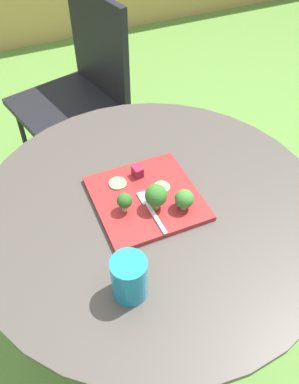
{
  "coord_description": "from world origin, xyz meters",
  "views": [
    {
      "loc": [
        -0.29,
        -0.66,
        1.52
      ],
      "look_at": [
        -0.0,
        0.01,
        0.76
      ],
      "focal_mm": 38.13,
      "sensor_mm": 36.0,
      "label": 1
    }
  ],
  "objects_px": {
    "salad_plate": "(146,198)",
    "fork": "(150,208)",
    "patio_chair": "(82,83)",
    "drinking_glass": "(130,279)"
  },
  "relations": [
    {
      "from": "salad_plate",
      "to": "fork",
      "type": "height_order",
      "value": "fork"
    },
    {
      "from": "patio_chair",
      "to": "salad_plate",
      "type": "xyz_separation_m",
      "value": [
        -0.08,
        -0.95,
        0.2
      ]
    },
    {
      "from": "salad_plate",
      "to": "fork",
      "type": "relative_size",
      "value": 1.77
    },
    {
      "from": "drinking_glass",
      "to": "salad_plate",
      "type": "bearing_deg",
      "value": 59.7
    },
    {
      "from": "patio_chair",
      "to": "salad_plate",
      "type": "distance_m",
      "value": 0.97
    },
    {
      "from": "patio_chair",
      "to": "drinking_glass",
      "type": "height_order",
      "value": "patio_chair"
    },
    {
      "from": "salad_plate",
      "to": "drinking_glass",
      "type": "xyz_separation_m",
      "value": [
        -0.14,
        -0.24,
        0.04
      ]
    },
    {
      "from": "salad_plate",
      "to": "drinking_glass",
      "type": "distance_m",
      "value": 0.28
    },
    {
      "from": "salad_plate",
      "to": "drinking_glass",
      "type": "relative_size",
      "value": 2.48
    },
    {
      "from": "fork",
      "to": "patio_chair",
      "type": "bearing_deg",
      "value": 85.06
    }
  ]
}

